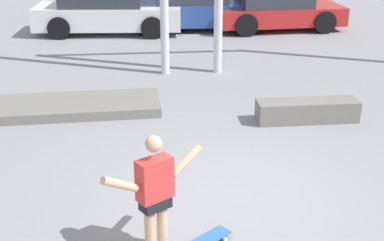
# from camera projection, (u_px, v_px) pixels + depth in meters

# --- Properties ---
(ground_plane) EXTENTS (36.00, 36.00, 0.00)m
(ground_plane) POSITION_uv_depth(u_px,v_px,m) (232.00, 199.00, 7.39)
(ground_plane) COLOR gray
(skateboarder) EXTENTS (1.17, 0.81, 1.46)m
(skateboarder) POSITION_uv_depth(u_px,v_px,m) (155.00, 190.00, 6.03)
(skateboarder) COLOR #DBAD89
(skateboarder) RESTS_ON ground_plane
(grind_box) EXTENTS (1.89, 0.50, 0.40)m
(grind_box) POSITION_uv_depth(u_px,v_px,m) (307.00, 111.00, 9.95)
(grind_box) COLOR slate
(grind_box) RESTS_ON ground_plane
(manual_pad) EXTENTS (3.49, 1.41, 0.19)m
(manual_pad) POSITION_uv_depth(u_px,v_px,m) (72.00, 106.00, 10.47)
(manual_pad) COLOR slate
(manual_pad) RESTS_ON ground_plane
(parked_car_white) EXTENTS (4.57, 2.09, 1.39)m
(parked_car_white) POSITION_uv_depth(u_px,v_px,m) (107.00, 11.00, 16.49)
(parked_car_white) COLOR white
(parked_car_white) RESTS_ON ground_plane
(parked_car_blue) EXTENTS (4.19, 2.03, 1.38)m
(parked_car_blue) POSITION_uv_depth(u_px,v_px,m) (196.00, 8.00, 17.04)
(parked_car_blue) COLOR #284793
(parked_car_blue) RESTS_ON ground_plane
(parked_car_red) EXTENTS (4.14, 2.09, 1.30)m
(parked_car_red) POSITION_uv_depth(u_px,v_px,m) (277.00, 9.00, 16.99)
(parked_car_red) COLOR red
(parked_car_red) RESTS_ON ground_plane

